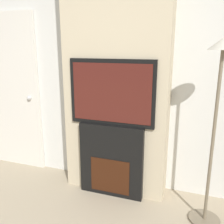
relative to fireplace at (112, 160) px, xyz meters
name	(u,v)px	position (x,y,z in m)	size (l,w,h in m)	color
wall_back	(122,73)	(0.00, 0.33, 0.94)	(6.00, 0.06, 2.70)	silver
chimney_breast	(117,75)	(0.00, 0.15, 0.94)	(1.15, 0.30, 2.70)	#BCAD8E
fireplace	(112,160)	(0.00, 0.00, 0.00)	(0.72, 0.15, 0.83)	black
television	(112,93)	(0.00, 0.00, 0.77)	(0.92, 0.07, 0.70)	black
floor_lamp	(217,102)	(1.01, -0.15, 0.77)	(0.29, 0.29, 1.72)	#726651
entry_door	(13,93)	(-1.52, 0.28, 0.62)	(0.82, 0.09, 2.07)	silver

